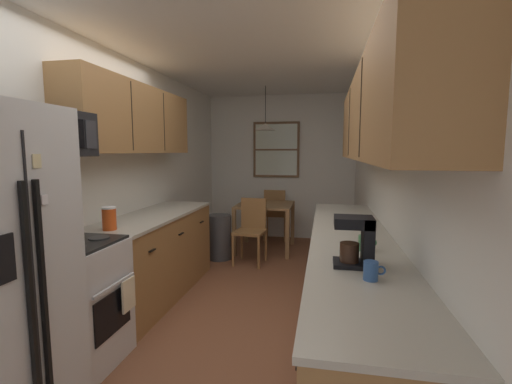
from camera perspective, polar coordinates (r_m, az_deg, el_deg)
The scene contains 22 objects.
ground_plane at distance 4.07m, azimuth -0.81°, elevation -15.95°, with size 12.00×12.00×0.00m, color brown.
wall_left at distance 4.25m, azimuth -18.95°, elevation 2.41°, with size 0.10×9.00×2.55m, color white.
wall_right at distance 3.73m, azimuth 19.92°, elevation 1.83°, with size 0.10×9.00×2.55m, color white.
wall_back at distance 6.38m, azimuth 4.09°, elevation 4.03°, with size 4.40×0.10×2.55m, color white.
ceiling_slab at distance 3.89m, azimuth -0.87°, elevation 21.95°, with size 4.40×9.00×0.08m, color white.
stove_range at distance 2.97m, azimuth -27.61°, elevation -15.63°, with size 0.66×0.59×1.10m.
microwave_over_range at distance 2.85m, azimuth -30.72°, elevation 8.17°, with size 0.39×0.57×0.32m.
counter_left at distance 3.98m, azimuth -16.16°, elevation -9.83°, with size 0.64×1.92×0.90m.
upper_cabinets_left at distance 3.86m, azimuth -19.08°, elevation 11.07°, with size 0.33×2.00×0.68m.
counter_right at distance 2.99m, azimuth 15.13°, elevation -15.40°, with size 0.64×3.41×0.90m.
upper_cabinets_right at distance 2.75m, azimuth 19.04°, elevation 11.59°, with size 0.33×3.09×0.63m.
dining_table at distance 5.54m, azimuth 1.50°, elevation -3.11°, with size 0.85×0.89×0.74m.
dining_chair_near at distance 4.95m, azimuth -0.77°, elevation -5.76°, with size 0.44×0.44×0.90m.
dining_chair_far at distance 6.18m, azimuth 3.18°, elevation -3.27°, with size 0.40×0.40×0.90m.
pendant_light at distance 5.47m, azimuth 1.54°, elevation 10.56°, with size 0.31×0.31×0.66m.
back_window at distance 6.31m, azimuth 3.30°, elevation 6.87°, with size 0.82×0.05×0.98m.
trash_bin at distance 5.17m, azimuth -5.91°, elevation -7.28°, with size 0.34×0.34×0.65m, color #3F3F42.
storage_canister at distance 3.21m, azimuth -22.75°, elevation -3.96°, with size 0.12×0.12×0.20m.
dish_towel at distance 2.88m, azimuth -20.00°, elevation -15.37°, with size 0.02×0.16×0.24m, color beige.
coffee_maker at distance 2.12m, azimuth 16.30°, elevation -7.56°, with size 0.22×0.18×0.29m.
mug_by_coffeemaker at distance 2.48m, azimuth 17.28°, elevation -7.92°, with size 0.12×0.08×0.10m.
mug_spare at distance 1.94m, azimuth 18.21°, elevation -12.06°, with size 0.11×0.07×0.10m.
Camera 1 is at (0.77, -2.67, 1.56)m, focal length 24.62 mm.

